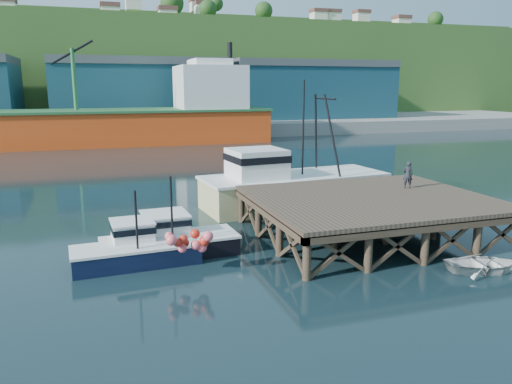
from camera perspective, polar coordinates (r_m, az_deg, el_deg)
name	(u,v)px	position (r m, az deg, el deg)	size (l,w,h in m)	color
ground	(272,245)	(25.11, 1.85, -6.12)	(300.00, 300.00, 0.00)	black
wharf	(372,201)	(26.75, 13.16, -0.98)	(12.00, 10.00, 2.62)	brown
far_quay	(140,124)	(93.02, -13.16, 7.58)	(160.00, 40.00, 2.00)	gray
warehouse_mid	(141,93)	(87.79, -13.03, 10.93)	(28.00, 16.00, 9.00)	#17424E
warehouse_right	(305,93)	(95.39, 5.57, 11.25)	(30.00, 16.00, 9.00)	#17424E
cargo_ship	(89,120)	(70.55, -18.50, 7.81)	(55.50, 10.00, 13.75)	#ED4A16
hillside	(125,71)	(122.72, -14.71, 13.20)	(220.00, 50.00, 22.00)	#2D511E
boat_navy	(135,248)	(23.15, -13.62, -6.23)	(5.71, 3.15, 3.50)	#0E1633
boat_black	(169,239)	(24.04, -9.91, -5.35)	(6.42, 5.40, 3.90)	black
trawler	(291,181)	(32.83, 3.98, 1.26)	(12.59, 5.50, 8.19)	#CCC784
dinghy	(484,264)	(23.74, 24.63, -7.49)	(2.33, 3.26, 0.67)	silver
dockworker	(408,175)	(29.52, 16.96, 1.89)	(0.55, 0.36, 1.52)	black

